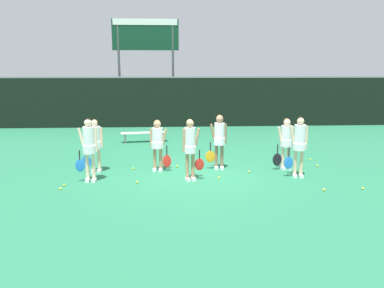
% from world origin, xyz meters
% --- Properties ---
extents(ground_plane, '(140.00, 140.00, 0.00)m').
position_xyz_m(ground_plane, '(0.00, 0.00, 0.00)').
color(ground_plane, '#26724C').
extents(fence_windscreen, '(60.00, 0.08, 2.75)m').
position_xyz_m(fence_windscreen, '(0.00, 9.65, 1.39)').
color(fence_windscreen, black).
rests_on(fence_windscreen, ground_plane).
extents(scoreboard, '(3.79, 0.15, 5.94)m').
position_xyz_m(scoreboard, '(-2.01, 11.34, 4.63)').
color(scoreboard, '#515156').
rests_on(scoreboard, ground_plane).
extents(bench_courtside, '(2.01, 0.63, 0.43)m').
position_xyz_m(bench_courtside, '(-1.80, 5.24, 0.38)').
color(bench_courtside, silver).
rests_on(bench_courtside, ground_plane).
extents(player_0, '(0.64, 0.37, 1.80)m').
position_xyz_m(player_0, '(-2.91, -0.56, 1.07)').
color(player_0, beige).
rests_on(player_0, ground_plane).
extents(player_1, '(0.61, 0.34, 1.76)m').
position_xyz_m(player_1, '(-0.10, -0.62, 1.04)').
color(player_1, tan).
rests_on(player_1, ground_plane).
extents(player_2, '(0.64, 0.37, 1.78)m').
position_xyz_m(player_2, '(3.07, -0.46, 1.05)').
color(player_2, beige).
rests_on(player_2, ground_plane).
extents(player_3, '(0.67, 0.39, 1.63)m').
position_xyz_m(player_3, '(-2.95, 0.47, 0.95)').
color(player_3, beige).
rests_on(player_3, ground_plane).
extents(player_4, '(0.65, 0.39, 1.60)m').
position_xyz_m(player_4, '(-1.05, 0.47, 0.95)').
color(player_4, tan).
rests_on(player_4, ground_plane).
extents(player_5, '(0.66, 0.37, 1.73)m').
position_xyz_m(player_5, '(0.88, 0.58, 1.03)').
color(player_5, '#8C664C').
rests_on(player_5, ground_plane).
extents(player_6, '(0.66, 0.39, 1.62)m').
position_xyz_m(player_6, '(2.97, 0.44, 0.96)').
color(player_6, beige).
rests_on(player_6, ground_plane).
extents(tennis_ball_0, '(0.07, 0.07, 0.07)m').
position_xyz_m(tennis_ball_0, '(-0.45, 0.87, 0.04)').
color(tennis_ball_0, '#CCE033').
rests_on(tennis_ball_0, ground_plane).
extents(tennis_ball_1, '(0.07, 0.07, 0.07)m').
position_xyz_m(tennis_ball_1, '(-3.54, -0.97, 0.03)').
color(tennis_ball_1, '#CCE033').
rests_on(tennis_ball_1, ground_plane).
extents(tennis_ball_2, '(0.07, 0.07, 0.07)m').
position_xyz_m(tennis_ball_2, '(0.74, -0.53, 0.03)').
color(tennis_ball_2, '#CCE033').
rests_on(tennis_ball_2, ground_plane).
extents(tennis_ball_3, '(0.07, 0.07, 0.07)m').
position_xyz_m(tennis_ball_3, '(4.12, 0.65, 0.03)').
color(tennis_ball_3, '#CCE033').
rests_on(tennis_ball_3, ground_plane).
extents(tennis_ball_4, '(0.07, 0.07, 0.07)m').
position_xyz_m(tennis_ball_4, '(-1.83, 0.64, 0.03)').
color(tennis_ball_4, '#CCE033').
rests_on(tennis_ball_4, ground_plane).
extents(tennis_ball_5, '(0.07, 0.07, 0.07)m').
position_xyz_m(tennis_ball_5, '(3.33, -1.80, 0.04)').
color(tennis_ball_5, '#CCE033').
rests_on(tennis_ball_5, ground_plane).
extents(tennis_ball_6, '(0.07, 0.07, 0.07)m').
position_xyz_m(tennis_ball_6, '(4.40, -1.73, 0.03)').
color(tennis_ball_6, '#CCE033').
rests_on(tennis_ball_6, ground_plane).
extents(tennis_ball_7, '(0.07, 0.07, 0.07)m').
position_xyz_m(tennis_ball_7, '(3.35, 1.03, 0.03)').
color(tennis_ball_7, '#CCE033').
rests_on(tennis_ball_7, ground_plane).
extents(tennis_ball_8, '(0.07, 0.07, 0.07)m').
position_xyz_m(tennis_ball_8, '(1.75, 0.09, 0.03)').
color(tennis_ball_8, '#CCE033').
rests_on(tennis_ball_8, ground_plane).
extents(tennis_ball_9, '(0.07, 0.07, 0.07)m').
position_xyz_m(tennis_ball_9, '(4.22, 1.55, 0.03)').
color(tennis_ball_9, '#CCE033').
rests_on(tennis_ball_9, ground_plane).
extents(tennis_ball_10, '(0.07, 0.07, 0.07)m').
position_xyz_m(tennis_ball_10, '(-1.59, -0.83, 0.04)').
color(tennis_ball_10, '#CCE033').
rests_on(tennis_ball_10, ground_plane).
extents(tennis_ball_11, '(0.07, 0.07, 0.07)m').
position_xyz_m(tennis_ball_11, '(-3.56, -1.29, 0.03)').
color(tennis_ball_11, '#CCE033').
rests_on(tennis_ball_11, ground_plane).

